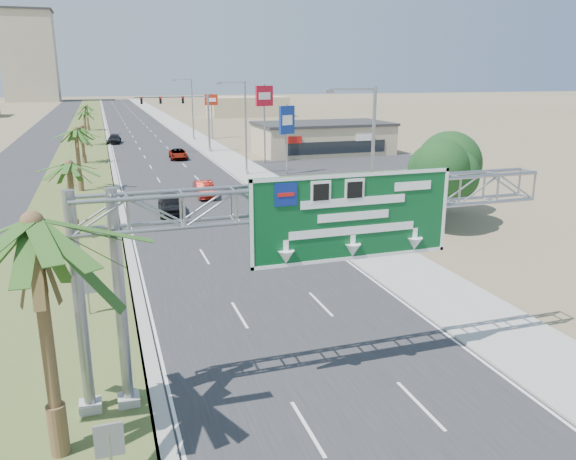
# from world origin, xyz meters

# --- Properties ---
(road) EXTENTS (12.00, 300.00, 0.02)m
(road) POSITION_xyz_m (0.00, 110.00, 0.01)
(road) COLOR #28282B
(road) RESTS_ON ground
(sidewalk_right) EXTENTS (4.00, 300.00, 0.10)m
(sidewalk_right) POSITION_xyz_m (8.50, 110.00, 0.05)
(sidewalk_right) COLOR #9E9B93
(sidewalk_right) RESTS_ON ground
(median_grass) EXTENTS (7.00, 300.00, 0.12)m
(median_grass) POSITION_xyz_m (-10.00, 110.00, 0.06)
(median_grass) COLOR #49602A
(median_grass) RESTS_ON ground
(opposing_road) EXTENTS (8.00, 300.00, 0.02)m
(opposing_road) POSITION_xyz_m (-17.00, 110.00, 0.01)
(opposing_road) COLOR #28282B
(opposing_road) RESTS_ON ground
(sign_gantry) EXTENTS (16.75, 1.24, 7.50)m
(sign_gantry) POSITION_xyz_m (-1.06, 9.93, 6.06)
(sign_gantry) COLOR gray
(sign_gantry) RESTS_ON ground
(palm_near) EXTENTS (5.70, 5.70, 8.35)m
(palm_near) POSITION_xyz_m (-9.20, 8.00, 6.93)
(palm_near) COLOR brown
(palm_near) RESTS_ON ground
(palm_row_b) EXTENTS (3.99, 3.99, 5.95)m
(palm_row_b) POSITION_xyz_m (-9.50, 32.00, 4.90)
(palm_row_b) COLOR brown
(palm_row_b) RESTS_ON ground
(palm_row_c) EXTENTS (3.99, 3.99, 6.75)m
(palm_row_c) POSITION_xyz_m (-9.50, 48.00, 5.66)
(palm_row_c) COLOR brown
(palm_row_c) RESTS_ON ground
(palm_row_d) EXTENTS (3.99, 3.99, 5.45)m
(palm_row_d) POSITION_xyz_m (-9.50, 66.00, 4.42)
(palm_row_d) COLOR brown
(palm_row_d) RESTS_ON ground
(palm_row_e) EXTENTS (3.99, 3.99, 6.15)m
(palm_row_e) POSITION_xyz_m (-9.50, 85.00, 5.09)
(palm_row_e) COLOR brown
(palm_row_e) RESTS_ON ground
(palm_row_f) EXTENTS (3.99, 3.99, 5.75)m
(palm_row_f) POSITION_xyz_m (-9.50, 110.00, 4.71)
(palm_row_f) COLOR brown
(palm_row_f) RESTS_ON ground
(streetlight_near) EXTENTS (3.27, 0.44, 10.00)m
(streetlight_near) POSITION_xyz_m (7.30, 22.00, 4.69)
(streetlight_near) COLOR gray
(streetlight_near) RESTS_ON ground
(streetlight_mid) EXTENTS (3.27, 0.44, 10.00)m
(streetlight_mid) POSITION_xyz_m (7.30, 52.00, 4.69)
(streetlight_mid) COLOR gray
(streetlight_mid) RESTS_ON ground
(streetlight_far) EXTENTS (3.27, 0.44, 10.00)m
(streetlight_far) POSITION_xyz_m (7.30, 88.00, 4.69)
(streetlight_far) COLOR gray
(streetlight_far) RESTS_ON ground
(signal_mast) EXTENTS (10.28, 0.71, 8.00)m
(signal_mast) POSITION_xyz_m (5.17, 71.97, 4.85)
(signal_mast) COLOR gray
(signal_mast) RESTS_ON ground
(store_building) EXTENTS (18.00, 10.00, 4.00)m
(store_building) POSITION_xyz_m (22.00, 66.00, 2.00)
(store_building) COLOR tan
(store_building) RESTS_ON ground
(oak_near) EXTENTS (4.50, 4.50, 6.80)m
(oak_near) POSITION_xyz_m (15.00, 26.00, 4.53)
(oak_near) COLOR brown
(oak_near) RESTS_ON ground
(oak_far) EXTENTS (3.50, 3.50, 5.60)m
(oak_far) POSITION_xyz_m (18.00, 30.00, 3.82)
(oak_far) COLOR brown
(oak_far) RESTS_ON ground
(median_signback_a) EXTENTS (0.75, 0.08, 2.08)m
(median_signback_a) POSITION_xyz_m (-7.80, 6.00, 1.45)
(median_signback_a) COLOR gray
(median_signback_a) RESTS_ON ground
(median_signback_b) EXTENTS (0.75, 0.08, 2.08)m
(median_signback_b) POSITION_xyz_m (-8.50, 18.00, 1.45)
(median_signback_b) COLOR gray
(median_signback_b) RESTS_ON ground
(tower_distant) EXTENTS (20.00, 16.00, 35.00)m
(tower_distant) POSITION_xyz_m (-32.00, 250.00, 17.50)
(tower_distant) COLOR tan
(tower_distant) RESTS_ON ground
(building_distant_right) EXTENTS (20.00, 12.00, 5.00)m
(building_distant_right) POSITION_xyz_m (30.00, 140.00, 2.50)
(building_distant_right) COLOR tan
(building_distant_right) RESTS_ON ground
(car_left_lane) EXTENTS (2.18, 4.86, 1.62)m
(car_left_lane) POSITION_xyz_m (-2.56, 36.56, 0.81)
(car_left_lane) COLOR black
(car_left_lane) RESTS_ON ground
(car_mid_lane) EXTENTS (1.55, 4.35, 1.43)m
(car_mid_lane) POSITION_xyz_m (1.07, 42.02, 0.71)
(car_mid_lane) COLOR maroon
(car_mid_lane) RESTS_ON ground
(car_right_lane) EXTENTS (2.44, 4.84, 1.32)m
(car_right_lane) POSITION_xyz_m (2.00, 66.45, 0.66)
(car_right_lane) COLOR gray
(car_right_lane) RESTS_ON ground
(car_far) EXTENTS (2.52, 4.89, 1.36)m
(car_far) POSITION_xyz_m (-5.37, 87.00, 0.68)
(car_far) COLOR black
(car_far) RESTS_ON ground
(pole_sign_red_near) EXTENTS (2.37, 1.07, 9.56)m
(pole_sign_red_near) POSITION_xyz_m (11.76, 59.56, 7.57)
(pole_sign_red_near) COLOR gray
(pole_sign_red_near) RESTS_ON ground
(pole_sign_blue) EXTENTS (1.95, 1.07, 7.62)m
(pole_sign_blue) POSITION_xyz_m (11.84, 51.06, 5.63)
(pole_sign_blue) COLOR gray
(pole_sign_blue) RESTS_ON ground
(pole_sign_red_far) EXTENTS (2.22, 0.50, 7.61)m
(pole_sign_red_far) POSITION_xyz_m (10.94, 89.41, 5.98)
(pole_sign_red_far) COLOR gray
(pole_sign_red_far) RESTS_ON ground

